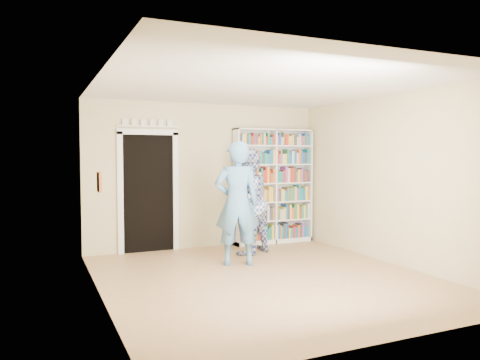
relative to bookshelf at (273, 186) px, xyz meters
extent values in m
plane|color=#A67950|center=(-1.35, -2.34, -1.14)|extent=(5.00, 5.00, 0.00)
plane|color=white|center=(-1.35, -2.34, 1.56)|extent=(5.00, 5.00, 0.00)
plane|color=beige|center=(-1.35, 0.16, 0.21)|extent=(4.50, 0.00, 4.50)
plane|color=beige|center=(-3.60, -2.34, 0.21)|extent=(0.00, 5.00, 5.00)
plane|color=beige|center=(0.90, -2.34, 0.21)|extent=(0.00, 5.00, 5.00)
cube|color=white|center=(0.00, 0.00, -0.01)|extent=(1.63, 0.31, 2.25)
cube|color=white|center=(0.00, 0.00, -0.01)|extent=(0.03, 0.31, 2.25)
cube|color=black|center=(-2.45, 0.14, -0.09)|extent=(0.90, 0.03, 2.10)
cube|color=white|center=(-2.95, 0.12, -0.09)|extent=(0.10, 0.06, 2.20)
cube|color=white|center=(-1.95, 0.12, -0.09)|extent=(0.10, 0.06, 2.20)
cube|color=white|center=(-2.45, 0.12, 1.01)|extent=(1.10, 0.06, 0.10)
cube|color=white|center=(-2.45, 0.12, 1.11)|extent=(1.10, 0.08, 0.02)
cube|color=brown|center=(-3.58, -2.14, 0.26)|extent=(0.03, 0.25, 0.25)
imported|color=#558BBD|center=(-1.40, -1.45, -0.16)|extent=(0.81, 0.65, 1.95)
imported|color=#32489B|center=(-0.90, -0.76, -0.21)|extent=(1.12, 1.03, 1.85)
cube|color=white|center=(-0.78, -0.94, -0.07)|extent=(0.21, 0.08, 0.31)
camera|label=1|loc=(-4.32, -8.17, 0.59)|focal=35.00mm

